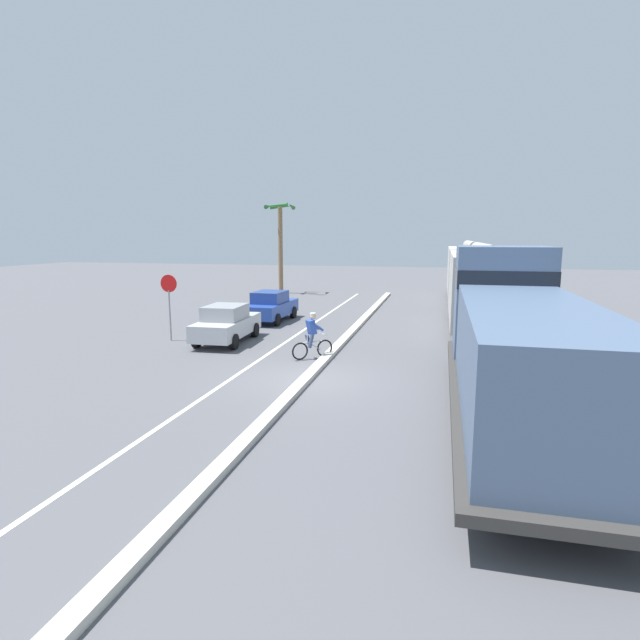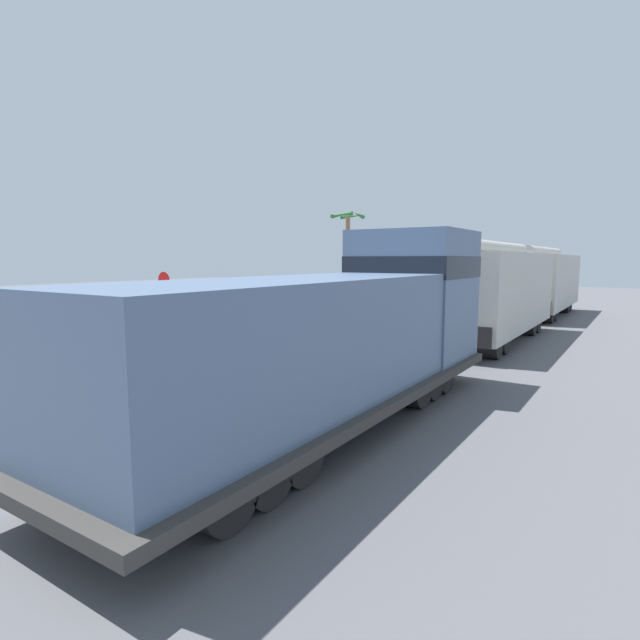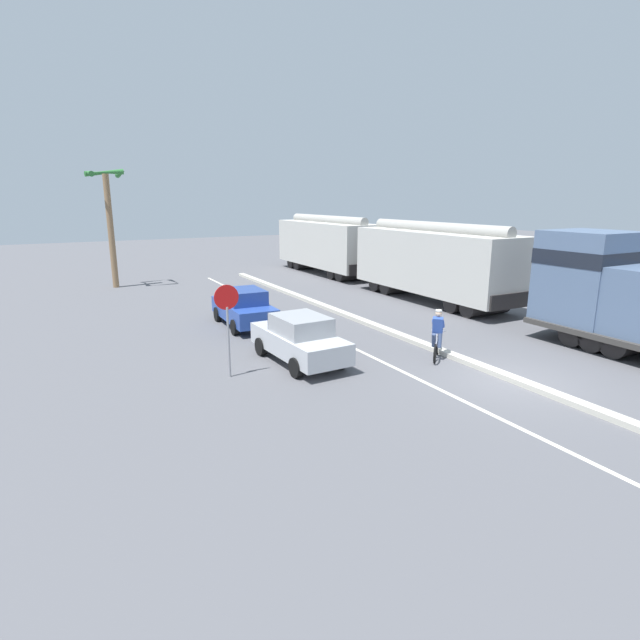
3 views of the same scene
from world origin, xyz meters
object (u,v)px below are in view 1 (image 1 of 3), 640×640
(hopper_car_middle, at_px, (469,271))
(parked_car_blue, at_px, (271,306))
(locomotive, at_px, (515,345))
(hopper_car_lead, at_px, (481,287))
(cyclist, at_px, (312,337))
(stop_sign, at_px, (169,295))
(parked_car_silver, at_px, (227,324))
(palm_tree_near, at_px, (280,230))

(hopper_car_middle, relative_size, parked_car_blue, 2.49)
(locomotive, distance_m, hopper_car_lead, 12.16)
(cyclist, xyz_separation_m, stop_sign, (-6.82, 1.67, 1.21))
(cyclist, bearing_deg, hopper_car_middle, 71.54)
(parked_car_silver, distance_m, stop_sign, 2.81)
(parked_car_blue, relative_size, stop_sign, 1.48)
(stop_sign, bearing_deg, locomotive, -24.66)
(cyclist, height_order, stop_sign, stop_sign)
(hopper_car_lead, relative_size, cyclist, 6.18)
(locomotive, relative_size, hopper_car_lead, 1.10)
(hopper_car_lead, height_order, stop_sign, hopper_car_lead)
(parked_car_silver, xyz_separation_m, palm_tree_near, (-3.64, 18.45, 4.14))
(hopper_car_middle, xyz_separation_m, cyclist, (-6.46, -19.34, -1.26))
(hopper_car_lead, height_order, parked_car_silver, hopper_car_lead)
(hopper_car_middle, distance_m, cyclist, 20.42)
(parked_car_silver, bearing_deg, hopper_car_middle, 58.32)
(locomotive, bearing_deg, parked_car_silver, 149.44)
(hopper_car_lead, xyz_separation_m, cyclist, (-6.46, -7.74, -1.26))
(parked_car_blue, bearing_deg, cyclist, -60.47)
(parked_car_blue, xyz_separation_m, stop_sign, (-2.59, -5.79, 1.21))
(locomotive, relative_size, stop_sign, 4.03)
(parked_car_silver, relative_size, cyclist, 2.49)
(locomotive, relative_size, parked_car_blue, 2.73)
(locomotive, distance_m, hopper_car_middle, 23.76)
(hopper_car_middle, xyz_separation_m, stop_sign, (-13.27, -17.66, -0.05))
(hopper_car_lead, distance_m, stop_sign, 14.59)
(hopper_car_lead, distance_m, hopper_car_middle, 11.60)
(parked_car_blue, relative_size, palm_tree_near, 0.60)
(parked_car_silver, bearing_deg, palm_tree_near, 101.15)
(locomotive, bearing_deg, hopper_car_middle, 90.00)
(cyclist, relative_size, stop_sign, 0.60)
(cyclist, bearing_deg, stop_sign, 166.21)
(hopper_car_middle, relative_size, stop_sign, 3.68)
(locomotive, height_order, stop_sign, locomotive)
(hopper_car_middle, relative_size, parked_car_silver, 2.48)
(hopper_car_lead, distance_m, palm_tree_near, 19.37)
(locomotive, distance_m, parked_car_blue, 16.01)
(hopper_car_lead, height_order, parked_car_blue, hopper_car_lead)
(hopper_car_middle, distance_m, parked_car_blue, 16.02)
(hopper_car_lead, distance_m, parked_car_blue, 10.76)
(parked_car_silver, bearing_deg, locomotive, -30.56)
(parked_car_silver, height_order, palm_tree_near, palm_tree_near)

